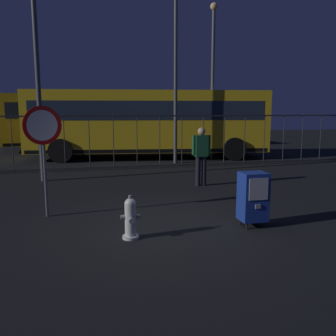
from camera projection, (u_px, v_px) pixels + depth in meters
The scene contains 11 objects.
ground_plane at pixel (167, 226), 6.68m from camera, with size 60.00×60.00×0.00m, color black.
fire_hydrant at pixel (130, 218), 5.97m from camera, with size 0.33×0.32×0.75m.
newspaper_box_primary at pixel (253, 196), 6.57m from camera, with size 0.48×0.42×1.02m.
stop_sign at pixel (43, 138), 7.02m from camera, with size 0.71×0.31×2.23m.
pedestrian at pixel (201, 153), 10.13m from camera, with size 0.55×0.22×1.67m.
fence_barrier at pixel (125, 142), 13.00m from camera, with size 18.03×0.04×2.00m.
bus_near at pixel (148, 120), 16.09m from camera, with size 10.75×3.95×3.00m.
bus_far at pixel (102, 118), 20.23m from camera, with size 10.68×3.52×3.00m.
street_light_near_left at pixel (36, 39), 10.30m from camera, with size 0.32×0.32×7.25m.
street_light_near_right at pixel (176, 51), 13.99m from camera, with size 0.32×0.32×7.74m.
street_light_far_left at pixel (213, 70), 15.39m from camera, with size 0.32×0.32×6.64m.
Camera 1 is at (-1.45, -6.26, 2.13)m, focal length 38.08 mm.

